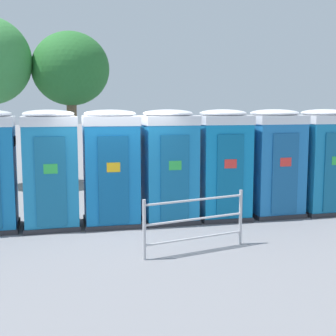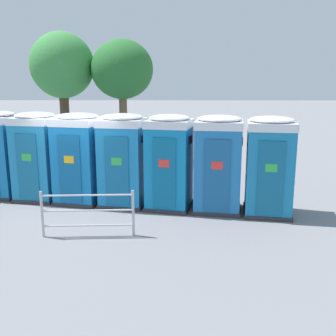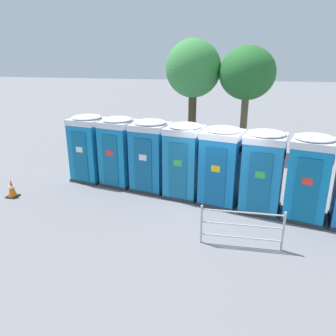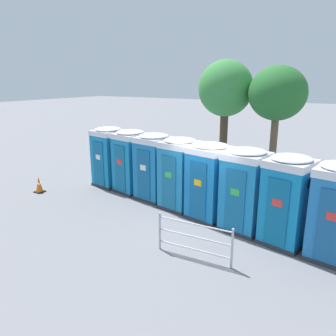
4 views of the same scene
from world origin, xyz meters
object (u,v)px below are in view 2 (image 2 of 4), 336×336
object	(u,v)px
portapotty_4	(79,158)
street_tree_0	(62,67)
portapotty_7	(218,163)
portapotty_8	(269,166)
portapotty_3	(37,156)
portapotty_6	(169,162)
event_barrier	(88,212)
portapotty_5	(123,160)
street_tree_1	(122,71)

from	to	relation	value
portapotty_4	street_tree_0	size ratio (longest dim) A/B	0.47
portapotty_7	portapotty_8	size ratio (longest dim) A/B	1.00
portapotty_3	portapotty_6	distance (m)	3.90
portapotty_6	event_barrier	distance (m)	2.83
portapotty_7	portapotty_8	distance (m)	1.30
portapotty_5	portapotty_8	xyz separation A→B (m)	(3.83, -0.72, 0.00)
portapotty_5	street_tree_1	distance (m)	6.84
street_tree_1	event_barrier	bearing A→B (deg)	-88.18
portapotty_3	event_barrier	world-z (taller)	portapotty_3
portapotty_4	street_tree_1	distance (m)	6.59
portapotty_8	street_tree_0	distance (m)	10.51
portapotty_5	portapotty_6	bearing A→B (deg)	-10.76
portapotty_7	portapotty_8	world-z (taller)	same
street_tree_0	event_barrier	bearing A→B (deg)	-72.16
street_tree_1	portapotty_3	bearing A→B (deg)	-107.01
portapotty_3	street_tree_0	size ratio (longest dim) A/B	0.47
portapotty_4	street_tree_1	bearing A→B (deg)	85.27
street_tree_0	street_tree_1	distance (m)	2.57
portapotty_5	street_tree_0	world-z (taller)	street_tree_0
portapotty_5	portapotty_7	bearing A→B (deg)	-10.18
portapotty_6	portapotty_7	size ratio (longest dim) A/B	1.00
portapotty_3	street_tree_0	bearing A→B (deg)	97.53
portapotty_5	event_barrier	xyz separation A→B (m)	(-0.50, -2.32, -0.72)
portapotty_5	street_tree_0	xyz separation A→B (m)	(-3.33, 6.47, 2.69)
portapotty_7	portapotty_4	bearing A→B (deg)	169.74
portapotty_8	street_tree_0	world-z (taller)	street_tree_0
portapotty_3	street_tree_1	distance (m)	6.56
portapotty_3	street_tree_0	xyz separation A→B (m)	(-0.79, 5.96, 2.69)
street_tree_0	street_tree_1	size ratio (longest dim) A/B	1.07
portapotty_7	street_tree_0	size ratio (longest dim) A/B	0.47
portapotty_4	event_barrier	size ratio (longest dim) A/B	1.24
portapotty_4	street_tree_1	world-z (taller)	street_tree_1
portapotty_3	portapotty_6	size ratio (longest dim) A/B	1.00
portapotty_4	portapotty_5	xyz separation A→B (m)	(1.28, -0.23, 0.00)
street_tree_0	street_tree_1	xyz separation A→B (m)	(2.56, -0.17, -0.16)
portapotty_4	portapotty_8	distance (m)	5.20
portapotty_6	street_tree_1	size ratio (longest dim) A/B	0.50
portapotty_4	portapotty_6	bearing A→B (deg)	-10.59
portapotty_6	portapotty_8	world-z (taller)	same
event_barrier	portapotty_8	bearing A→B (deg)	20.21
street_tree_0	portapotty_5	bearing A→B (deg)	-62.76
portapotty_6	street_tree_0	size ratio (longest dim) A/B	0.47
portapotty_3	portapotty_7	size ratio (longest dim) A/B	1.00
portapotty_6	portapotty_7	distance (m)	1.30
portapotty_6	portapotty_8	distance (m)	2.60
portapotty_3	street_tree_0	distance (m)	6.58
portapotty_4	portapotty_5	size ratio (longest dim) A/B	1.00
portapotty_4	portapotty_5	bearing A→B (deg)	-10.42
portapotty_3	portapotty_8	world-z (taller)	same
portapotty_3	portapotty_5	distance (m)	2.60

